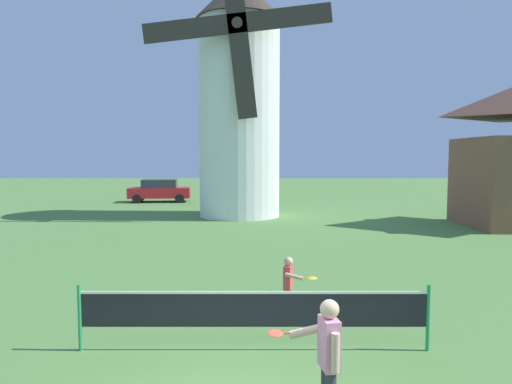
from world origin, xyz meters
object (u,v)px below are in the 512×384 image
(windmill, at_px, (241,94))
(parked_car_blue, at_px, (250,190))
(tennis_net, at_px, (256,310))
(parked_car_red, at_px, (161,190))
(player_far, at_px, (291,283))
(player_near, at_px, (329,354))

(windmill, bearing_deg, parked_car_blue, 87.46)
(tennis_net, bearing_deg, windmill, 92.83)
(parked_car_blue, bearing_deg, windmill, -92.54)
(windmill, height_order, parked_car_blue, windmill)
(windmill, xyz_separation_m, parked_car_red, (-5.81, 7.48, -5.57))
(player_far, height_order, parked_car_blue, parked_car_blue)
(player_far, relative_size, parked_car_red, 0.28)
(player_far, bearing_deg, parked_car_red, 107.87)
(player_far, xyz_separation_m, parked_car_blue, (-1.20, 22.96, 0.13))
(tennis_net, height_order, player_far, player_far)
(parked_car_red, bearing_deg, parked_car_blue, 1.78)
(player_far, bearing_deg, parked_car_blue, 92.98)
(tennis_net, relative_size, parked_car_blue, 1.45)
(parked_car_red, height_order, parked_car_blue, same)
(parked_car_red, bearing_deg, player_far, -72.13)
(player_far, bearing_deg, tennis_net, -113.11)
(player_far, distance_m, parked_car_blue, 22.99)
(windmill, xyz_separation_m, player_near, (1.71, -18.98, -5.53))
(player_near, distance_m, parked_car_blue, 26.69)
(windmill, bearing_deg, player_far, -84.26)
(player_near, height_order, parked_car_red, parked_car_red)
(player_near, bearing_deg, parked_car_blue, 92.94)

